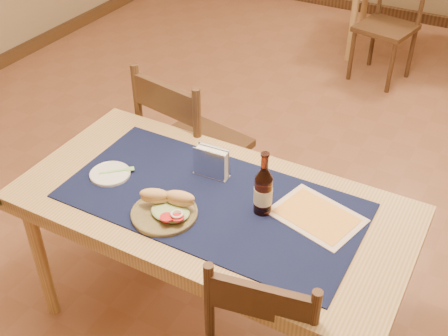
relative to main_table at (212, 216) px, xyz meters
The scene contains 11 objects.
main_table is the anchor object (origin of this frame).
placemat 0.09m from the main_table, ahead, with size 1.20×0.60×0.01m, color black.
baseboard 1.01m from the main_table, 90.00° to the left, with size 6.00×7.00×0.10m.
chair_main_far 0.76m from the main_table, 128.94° to the left, with size 0.53×0.53×1.00m.
chair_back_near 2.91m from the main_table, 90.61° to the left, with size 0.49×0.49×0.89m.
sandwich_plate 0.23m from the main_table, 124.05° to the right, with size 0.26×0.26×0.10m.
side_plate 0.48m from the main_table, behind, with size 0.17×0.17×0.01m.
fork 0.45m from the main_table, behind, with size 0.12×0.11×0.00m.
beer_bottle 0.28m from the main_table, 10.16° to the left, with size 0.07×0.07×0.27m.
napkin_holder 0.22m from the main_table, 120.39° to the left, with size 0.16×0.06×0.14m.
menu_card 0.43m from the main_table, 14.70° to the left, with size 0.38×0.32×0.01m.
Camera 1 is at (0.88, -2.30, 2.20)m, focal length 45.00 mm.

